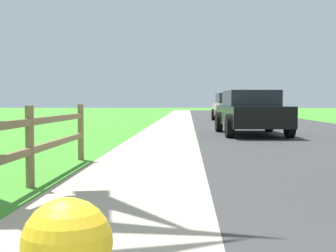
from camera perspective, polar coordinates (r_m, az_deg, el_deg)
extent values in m
plane|color=#44922C|center=(25.70, 2.98, 0.47)|extent=(120.00, 120.00, 0.00)
cube|color=#363636|center=(27.96, 10.13, 0.63)|extent=(7.00, 66.00, 0.01)
cube|color=#BAA790|center=(27.83, -3.25, 0.66)|extent=(6.00, 66.00, 0.01)
cube|color=#44922C|center=(28.02, -6.31, 0.67)|extent=(5.00, 66.00, 0.00)
sphere|color=yellow|center=(1.30, -11.92, -13.55)|extent=(0.24, 0.24, 0.24)
cube|color=gold|center=(1.28, -11.95, -10.23)|extent=(0.04, 0.04, 0.04)
cylinder|color=olive|center=(6.28, -16.14, -2.41)|extent=(0.11, 0.11, 1.04)
cylinder|color=olive|center=(9.04, -10.36, -0.75)|extent=(0.11, 0.11, 1.04)
cube|color=black|center=(16.10, 9.87, 1.23)|extent=(2.03, 4.76, 0.64)
cube|color=#1E232B|center=(16.27, 9.78, 3.28)|extent=(1.71, 2.45, 0.51)
cylinder|color=black|center=(17.42, 6.08, 0.50)|extent=(0.25, 0.74, 0.73)
cylinder|color=black|center=(17.71, 11.93, 0.49)|extent=(0.25, 0.74, 0.73)
cylinder|color=black|center=(14.54, 7.34, 0.01)|extent=(0.25, 0.74, 0.73)
cylinder|color=black|center=(14.89, 14.29, 0.01)|extent=(0.25, 0.74, 0.73)
cube|color=#C6B793|center=(26.87, 7.75, 1.95)|extent=(2.06, 4.29, 0.73)
cube|color=#1E232B|center=(27.12, 7.69, 3.31)|extent=(1.77, 2.35, 0.55)
cylinder|color=black|center=(28.08, 5.45, 1.36)|extent=(0.24, 0.68, 0.68)
cylinder|color=black|center=(28.31, 9.35, 1.34)|extent=(0.24, 0.68, 0.68)
cylinder|color=black|center=(25.47, 5.95, 1.20)|extent=(0.24, 0.68, 0.68)
cylinder|color=black|center=(25.72, 10.24, 1.18)|extent=(0.24, 0.68, 0.68)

